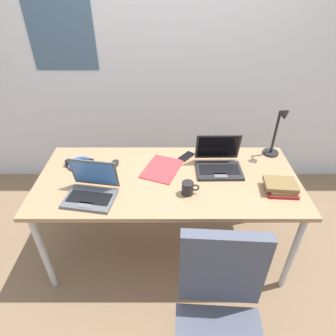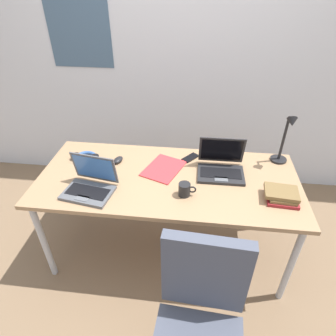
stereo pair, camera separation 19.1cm
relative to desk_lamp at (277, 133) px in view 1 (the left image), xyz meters
The scene contains 12 objects.
ground_plane 1.26m from the desk_lamp, 160.97° to the right, with size 12.00×12.00×0.00m, color #7A6047.
wall_back 1.21m from the desk_lamp, 134.21° to the left, with size 6.00×0.13×2.60m.
desk 0.88m from the desk_lamp, 160.97° to the right, with size 1.80×0.80×0.74m.
desk_lamp is the anchor object (origin of this frame).
laptop_back_right 0.49m from the desk_lamp, 158.86° to the right, with size 0.32×0.27×0.24m.
laptop_near_mouse 1.38m from the desk_lamp, 159.70° to the right, with size 0.34×0.30×0.23m.
computer_mouse 1.21m from the desk_lamp, behind, with size 0.06×0.10×0.03m, color black.
cell_phone 0.69m from the desk_lamp, behind, with size 0.06×0.14×0.01m, color black.
headphones 1.46m from the desk_lamp, behind, with size 0.21×0.18×0.04m.
book_stack 0.46m from the desk_lamp, 99.33° to the right, with size 0.22×0.18×0.07m.
paper_folder_far_corner 0.88m from the desk_lamp, 168.12° to the right, with size 0.23×0.31×0.01m, color red.
coffee_mug 0.82m from the desk_lamp, 146.38° to the right, with size 0.11×0.08×0.09m.
Camera 1 is at (-0.00, -1.60, 1.95)m, focal length 30.90 mm.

